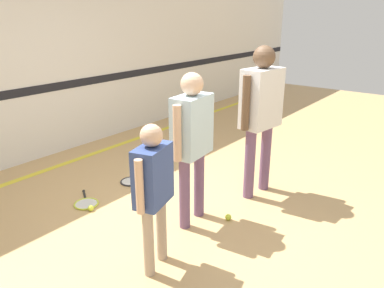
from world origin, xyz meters
The scene contains 10 objects.
ground_plane centered at (0.00, 0.00, 0.00)m, with size 16.00×16.00×0.00m, color tan.
wall_back centered at (0.00, 2.86, 1.60)m, with size 16.00×0.07×3.20m.
floor_stripe centered at (0.00, 2.35, 0.00)m, with size 14.40×0.10×0.01m.
person_instructor centered at (-0.08, -0.07, 0.96)m, with size 0.59×0.29×1.56m.
person_student_left centered at (-0.86, -0.28, 0.79)m, with size 0.47×0.29×1.28m.
person_student_right centered at (0.91, -0.28, 1.08)m, with size 0.66×0.33×1.74m.
racket_spare_on_floor centered at (-0.54, 1.11, 0.01)m, with size 0.39×0.50×0.03m.
racket_second_spare centered at (0.20, 1.12, 0.01)m, with size 0.49×0.35×0.03m.
tennis_ball_near_instructor centered at (0.16, -0.37, 0.03)m, with size 0.07×0.07×0.07m, color #CCE038.
tennis_ball_by_spare_racket centered at (-0.61, 0.94, 0.03)m, with size 0.07×0.07×0.07m, color #CCE038.
Camera 1 is at (-2.81, -2.19, 2.08)m, focal length 35.00 mm.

